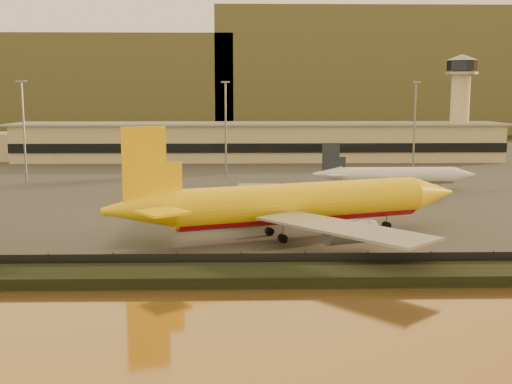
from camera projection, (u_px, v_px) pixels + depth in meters
ground at (282, 247)px, 93.62m from camera, size 900.00×900.00×0.00m
embankment at (291, 275)px, 76.71m from camera, size 320.00×7.00×1.40m
tarmac at (261, 171)px, 187.50m from camera, size 320.00×220.00×0.20m
perimeter_fence at (289, 262)px, 80.57m from camera, size 300.00×0.05×2.20m
terminal_building at (216, 142)px, 216.44m from camera, size 202.00×25.00×12.60m
control_tower at (460, 96)px, 221.47m from camera, size 11.20×11.20×35.50m
apron_light_masts at (322, 120)px, 165.74m from camera, size 152.20×12.20×25.40m
distant_hills at (218, 81)px, 424.49m from camera, size 470.00×160.00×70.00m
dhl_cargo_jet at (295, 204)px, 98.58m from camera, size 57.07×54.24×17.55m
white_narrowbody_jet at (395, 176)px, 148.69m from camera, size 38.02×37.23×10.95m
gse_vehicle_yellow at (303, 210)px, 117.31m from camera, size 4.24×1.92×1.90m
gse_vehicle_white at (151, 208)px, 120.70m from camera, size 3.64×1.87×1.58m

